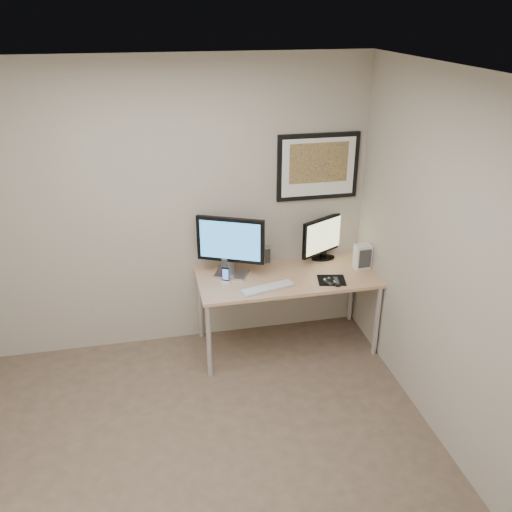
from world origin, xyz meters
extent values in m
plane|color=brown|center=(0.00, 0.00, 0.00)|extent=(3.60, 3.60, 0.00)
plane|color=white|center=(0.00, 0.00, 2.60)|extent=(3.60, 3.60, 0.00)
plane|color=gray|center=(0.00, 1.70, 1.30)|extent=(3.60, 0.00, 3.60)
plane|color=gray|center=(1.80, 0.00, 1.30)|extent=(0.00, 3.40, 3.40)
cube|color=#A26D4E|center=(1.00, 1.35, 0.71)|extent=(1.60, 0.70, 0.03)
cylinder|color=silver|center=(0.24, 1.04, 0.35)|extent=(0.04, 0.04, 0.70)
cylinder|color=silver|center=(0.24, 1.66, 0.35)|extent=(0.04, 0.04, 0.70)
cylinder|color=silver|center=(1.76, 1.04, 0.35)|extent=(0.04, 0.04, 0.70)
cylinder|color=silver|center=(1.76, 1.66, 0.35)|extent=(0.04, 0.04, 0.70)
cube|color=black|center=(1.35, 1.68, 1.62)|extent=(0.75, 0.03, 0.60)
cube|color=silver|center=(1.35, 1.67, 1.62)|extent=(0.67, 0.00, 0.52)
cube|color=yellow|center=(1.35, 1.66, 1.66)|extent=(0.54, 0.00, 0.36)
cube|color=#B1B1B6|center=(0.51, 1.47, 0.74)|extent=(0.34, 0.29, 0.02)
cube|color=#B1B1B6|center=(0.51, 1.47, 0.81)|extent=(0.07, 0.06, 0.12)
cube|color=black|center=(0.51, 1.47, 1.07)|extent=(0.56, 0.29, 0.41)
cube|color=#22639A|center=(0.51, 1.45, 1.07)|extent=(0.49, 0.23, 0.34)
cube|color=black|center=(1.43, 1.63, 0.74)|extent=(0.26, 0.22, 0.02)
cube|color=black|center=(1.43, 1.63, 0.77)|extent=(0.07, 0.06, 0.05)
cube|color=black|center=(1.43, 1.63, 0.98)|extent=(0.49, 0.28, 0.35)
cube|color=tan|center=(1.43, 1.61, 0.98)|extent=(0.43, 0.23, 0.30)
cylinder|color=#B1B1B6|center=(0.46, 1.50, 0.82)|extent=(0.09, 0.09, 0.17)
cylinder|color=#B1B1B6|center=(0.88, 1.66, 0.81)|extent=(0.08, 0.08, 0.17)
cube|color=black|center=(0.44, 1.35, 0.80)|extent=(0.09, 0.09, 0.14)
cube|color=#BBBBC0|center=(0.78, 1.16, 0.74)|extent=(0.49, 0.24, 0.02)
cube|color=black|center=(1.36, 1.19, 0.73)|extent=(0.28, 0.26, 0.00)
ellipsoid|color=black|center=(1.33, 1.15, 0.75)|extent=(0.09, 0.11, 0.03)
cube|color=black|center=(1.39, 1.14, 0.74)|extent=(0.07, 0.17, 0.02)
cube|color=silver|center=(1.72, 1.38, 0.84)|extent=(0.15, 0.11, 0.22)
camera|label=1|loc=(-0.17, -2.80, 2.94)|focal=38.00mm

